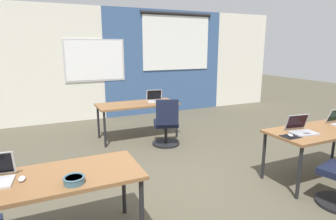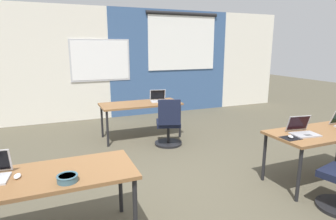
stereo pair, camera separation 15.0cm
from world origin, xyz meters
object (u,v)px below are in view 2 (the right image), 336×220
mouse_near_left_end (17,176)px  desk_near_right (324,135)px  snack_bowl (67,178)px  mouse_near_right_inner (291,137)px  chair_far_right (169,126)px  desk_near_left (45,181)px  laptop_near_right_inner (303,130)px  desk_far_center (141,106)px  laptop_far_right (158,99)px

mouse_near_left_end → desk_near_right: bearing=-0.4°
mouse_near_left_end → snack_bowl: 0.47m
mouse_near_right_inner → chair_far_right: chair_far_right is taller
desk_near_left → mouse_near_right_inner: (2.83, -0.06, 0.08)m
mouse_near_left_end → snack_bowl: (0.40, -0.24, 0.02)m
laptop_near_right_inner → chair_far_right: laptop_near_right_inner is taller
mouse_near_right_inner → desk_near_left: bearing=178.8°
mouse_near_left_end → chair_far_right: bearing=42.2°
desk_far_center → mouse_near_left_end: 3.40m
desk_near_right → laptop_near_right_inner: (-0.40, 0.02, 0.11)m
desk_far_center → mouse_near_right_inner: (1.08, -2.86, 0.08)m
desk_far_center → mouse_near_left_end: size_ratio=15.28×
mouse_near_left_end → laptop_near_right_inner: bearing=-0.2°
chair_far_right → snack_bowl: bearing=69.2°
desk_near_right → mouse_near_left_end: bearing=179.6°
laptop_near_right_inner → chair_far_right: (-1.03, 2.10, -0.39)m
mouse_near_right_inner → laptop_far_right: laptop_far_right is taller
desk_near_right → mouse_near_left_end: size_ratio=15.28×
desk_near_left → chair_far_right: (2.08, 2.11, -0.28)m
laptop_near_right_inner → desk_near_left: bearing=-171.5°
laptop_far_right → desk_near_left: bearing=-117.2°
desk_near_left → laptop_near_right_inner: laptop_near_right_inner is taller
snack_bowl → desk_far_center: bearing=62.5°
desk_near_right → chair_far_right: size_ratio=1.74×
desk_near_left → laptop_near_right_inner: bearing=0.3°
laptop_near_right_inner → mouse_near_left_end: 3.32m
desk_near_left → laptop_far_right: size_ratio=4.28×
laptop_near_right_inner → chair_far_right: size_ratio=0.40×
desk_far_center → laptop_far_right: size_ratio=4.28×
desk_near_right → desk_far_center: same height
mouse_near_right_inner → snack_bowl: snack_bowl is taller
mouse_near_left_end → desk_far_center: bearing=54.6°
desk_near_left → desk_near_right: bearing=0.0°
desk_near_left → chair_far_right: 2.97m
desk_near_left → laptop_near_right_inner: size_ratio=4.33×
laptop_far_right → chair_far_right: 0.83m
laptop_near_right_inner → snack_bowl: bearing=-167.2°
desk_far_center → laptop_near_right_inner: bearing=-64.1°
desk_far_center → chair_far_right: 0.81m
desk_near_left → desk_far_center: size_ratio=1.00×
desk_far_center → laptop_far_right: 0.42m
chair_far_right → desk_far_center: bearing=-46.3°
mouse_near_left_end → chair_far_right: chair_far_right is taller
laptop_near_right_inner → mouse_near_right_inner: 0.29m
desk_near_left → desk_far_center: same height
laptop_near_right_inner → desk_far_center: bearing=124.2°
desk_near_left → laptop_far_right: 3.56m
laptop_near_right_inner → laptop_far_right: bearing=116.9°
desk_near_right → mouse_near_right_inner: (-0.67, -0.06, 0.08)m
desk_near_left → desk_far_center: (1.75, 2.80, 0.00)m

